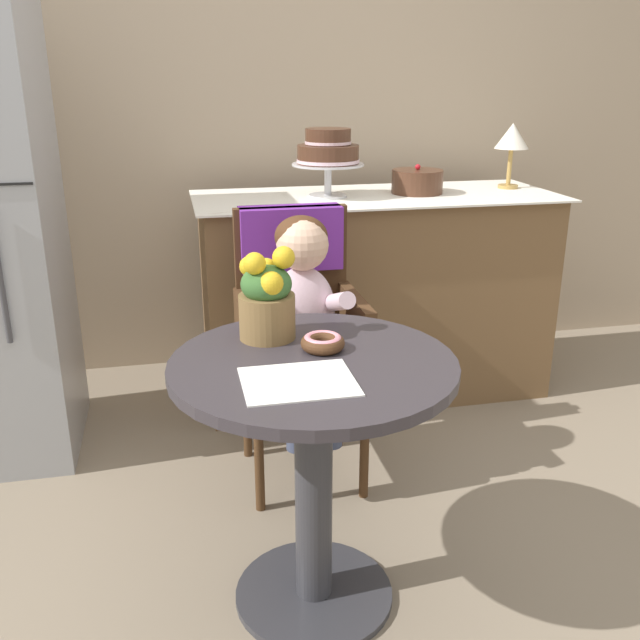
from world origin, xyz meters
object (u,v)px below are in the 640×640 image
wicker_chair (296,301)px  table_lamp (512,139)px  donut_front (323,342)px  flower_vase (267,298)px  seated_child (305,304)px  tiered_cake_stand (328,152)px  cafe_table (313,436)px  round_layer_cake (417,182)px

wicker_chair → table_lamp: 1.35m
wicker_chair → donut_front: 0.67m
flower_vase → seated_child: bearing=65.6°
tiered_cake_stand → cafe_table: bearing=-104.4°
seated_child → table_lamp: table_lamp is taller
wicker_chair → flower_vase: size_ratio=3.82×
tiered_cake_stand → round_layer_cake: size_ratio=1.36×
cafe_table → wicker_chair: wicker_chair is taller
seated_child → flower_vase: bearing=-114.4°
tiered_cake_stand → round_layer_cake: bearing=1.4°
flower_vase → tiered_cake_stand: tiered_cake_stand is taller
wicker_chair → table_lamp: (1.09, 0.63, 0.48)m
seated_child → table_lamp: 1.42m
flower_vase → round_layer_cake: 1.40m
donut_front → round_layer_cake: round_layer_cake is taller
flower_vase → donut_front: bearing=-42.8°
cafe_table → round_layer_cake: (0.73, 1.31, 0.44)m
flower_vase → table_lamp: (1.27, 1.18, 0.28)m
seated_child → table_lamp: size_ratio=2.55×
cafe_table → donut_front: (0.04, 0.06, 0.23)m
wicker_chair → donut_front: size_ratio=8.37×
donut_front → tiered_cake_stand: 1.32m
flower_vase → round_layer_cake: size_ratio=1.14×
cafe_table → wicker_chair: size_ratio=0.75×
cafe_table → donut_front: donut_front is taller
wicker_chair → table_lamp: size_ratio=3.35×
cafe_table → table_lamp: 1.90m
round_layer_cake → cafe_table: bearing=-119.2°
round_layer_cake → table_lamp: 0.48m
tiered_cake_stand → round_layer_cake: (0.40, 0.01, -0.13)m
seated_child → table_lamp: bearing=35.8°
cafe_table → table_lamp: bearing=48.9°
flower_vase → round_layer_cake: (0.82, 1.13, 0.12)m
seated_child → round_layer_cake: bearing=49.1°
wicker_chair → seated_child: size_ratio=1.31×
cafe_table → donut_front: 0.24m
round_layer_cake → table_lamp: size_ratio=0.77×
cafe_table → seated_child: 0.60m
cafe_table → flower_vase: size_ratio=2.89×
cafe_table → tiered_cake_stand: 1.46m
flower_vase → tiered_cake_stand: bearing=69.4°
seated_child → donut_front: (-0.05, -0.50, 0.06)m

